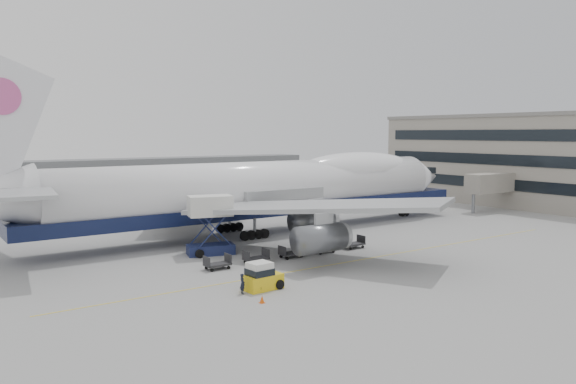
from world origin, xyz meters
TOP-DOWN VIEW (x-y plane):
  - ground at (0.00, 0.00)m, footprint 260.00×260.00m
  - apron_line at (0.00, -6.00)m, footprint 60.00×0.15m
  - hangar at (-10.00, 70.00)m, footprint 110.00×8.00m
  - airliner at (0.64, 12.00)m, footprint 67.00×55.30m
  - catering_truck at (-10.94, 4.69)m, footprint 5.13×4.11m
  - baggage_tug at (-13.61, -9.31)m, footprint 3.15×1.84m
  - ground_worker at (-15.48, -9.50)m, footprint 0.44×0.62m
  - traffic_cone at (-15.48, -12.33)m, footprint 0.38×0.38m
  - dolly_0 at (-13.35, -1.38)m, footprint 2.30×1.35m
  - dolly_1 at (-9.24, -1.38)m, footprint 2.30×1.35m
  - dolly_2 at (-5.13, -1.38)m, footprint 2.30×1.35m
  - dolly_3 at (-1.02, -1.38)m, footprint 2.30×1.35m
  - dolly_4 at (3.09, -1.38)m, footprint 2.30×1.35m

SIDE VIEW (x-z plane):
  - ground at x=0.00m, z-range 0.00..0.00m
  - apron_line at x=0.00m, z-range 0.00..0.01m
  - traffic_cone at x=-15.48m, z-range -0.02..0.55m
  - dolly_0 at x=-13.35m, z-range -0.12..1.18m
  - dolly_1 at x=-9.24m, z-range -0.12..1.18m
  - dolly_2 at x=-5.13m, z-range -0.12..1.18m
  - dolly_3 at x=-1.02m, z-range -0.12..1.18m
  - dolly_4 at x=3.09m, z-range -0.12..1.18m
  - ground_worker at x=-15.48m, z-range 0.00..1.60m
  - baggage_tug at x=-13.61m, z-range -0.12..2.11m
  - catering_truck at x=-10.94m, z-range 0.41..6.45m
  - hangar at x=-10.00m, z-range 0.00..7.00m
  - airliner at x=0.64m, z-range -4.37..15.61m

